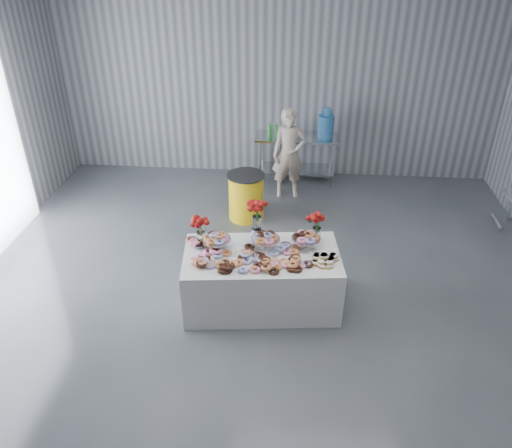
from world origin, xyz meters
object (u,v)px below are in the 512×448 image
Objects in this scene: water_jug at (326,124)px; trash_barrel at (246,196)px; display_table at (262,279)px; person at (289,154)px; prep_table at (297,151)px.

trash_barrel is (-1.29, -1.46, -0.76)m from water_jug.
water_jug is at bearing 76.47° from display_table.
person is 1.17m from trash_barrel.
prep_table reaches higher than trash_barrel.
person is at bearing 52.98° from trash_barrel.
prep_table is at bearing 180.00° from water_jug.
person is at bearing -137.27° from water_jug.
display_table is 3.65m from prep_table.
display_table is 3.43× the size of water_jug.
water_jug is at bearing 34.01° from person.
display_table is 2.43× the size of trash_barrel.
prep_table reaches higher than display_table.
person is at bearing 85.48° from display_table.
trash_barrel is at bearing 100.96° from display_table.
water_jug is at bearing 48.47° from trash_barrel.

